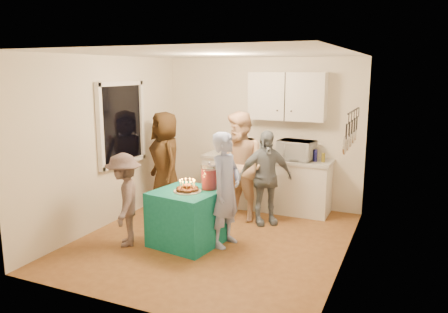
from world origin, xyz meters
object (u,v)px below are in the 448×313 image
at_px(woman_back_left, 166,161).
at_px(child_near_left, 124,200).
at_px(counter, 266,184).
at_px(party_table, 188,217).
at_px(microwave, 296,150).
at_px(punch_jar, 209,177).
at_px(woman_back_right, 265,178).
at_px(woman_back_center, 241,167).
at_px(man_birthday, 226,190).

relative_size(woman_back_left, child_near_left, 1.32).
height_order(counter, woman_back_left, woman_back_left).
relative_size(counter, child_near_left, 1.71).
height_order(counter, party_table, counter).
height_order(counter, microwave, microwave).
relative_size(party_table, punch_jar, 2.50).
relative_size(counter, party_table, 2.59).
bearing_deg(punch_jar, woman_back_right, 64.35).
distance_m(counter, microwave, 0.83).
relative_size(party_table, woman_back_center, 0.49).
height_order(woman_back_center, child_near_left, woman_back_center).
xyz_separation_m(party_table, woman_back_left, (-1.07, 1.20, 0.47)).
xyz_separation_m(punch_jar, child_near_left, (-1.00, -0.59, -0.29)).
distance_m(punch_jar, woman_back_right, 1.12).
height_order(woman_back_left, woman_back_center, woman_back_center).
xyz_separation_m(man_birthday, woman_back_center, (-0.21, 1.07, 0.09)).
bearing_deg(woman_back_left, party_table, -9.24).
bearing_deg(party_table, woman_back_left, 131.79).
height_order(microwave, punch_jar, microwave).
bearing_deg(woman_back_left, counter, 65.27).
relative_size(woman_back_right, child_near_left, 1.15).
xyz_separation_m(woman_back_center, woman_back_right, (0.42, -0.03, -0.13)).
bearing_deg(woman_back_left, woman_back_center, 40.43).
distance_m(punch_jar, woman_back_left, 1.65).
xyz_separation_m(microwave, woman_back_center, (-0.71, -0.73, -0.20)).
height_order(counter, punch_jar, punch_jar).
bearing_deg(woman_back_left, punch_jar, 1.84).
bearing_deg(man_birthday, punch_jar, 89.49).
bearing_deg(punch_jar, woman_back_center, 86.73).
bearing_deg(woman_back_left, man_birthday, 5.81).
xyz_separation_m(punch_jar, man_birthday, (0.27, -0.04, -0.14)).
bearing_deg(counter, woman_back_center, -104.08).
bearing_deg(woman_back_left, child_near_left, -40.09).
distance_m(man_birthday, child_near_left, 1.39).
xyz_separation_m(man_birthday, woman_back_right, (0.21, 1.04, -0.05)).
distance_m(microwave, woman_back_center, 1.04).
xyz_separation_m(counter, punch_jar, (-0.24, -1.76, 0.50)).
height_order(man_birthday, woman_back_center, woman_back_center).
relative_size(punch_jar, woman_back_right, 0.23).
bearing_deg(woman_back_right, man_birthday, -137.77).
bearing_deg(man_birthday, woman_back_left, 64.61).
bearing_deg(microwave, man_birthday, -98.49).
xyz_separation_m(microwave, man_birthday, (-0.50, -1.80, -0.28)).
bearing_deg(woman_back_center, party_table, -82.46).
xyz_separation_m(microwave, child_near_left, (-1.77, -2.35, -0.43)).
distance_m(microwave, child_near_left, 2.97).
height_order(counter, child_near_left, child_near_left).
bearing_deg(woman_back_right, microwave, 33.08).
relative_size(party_table, man_birthday, 0.54).
xyz_separation_m(microwave, woman_back_left, (-2.08, -0.77, -0.22)).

